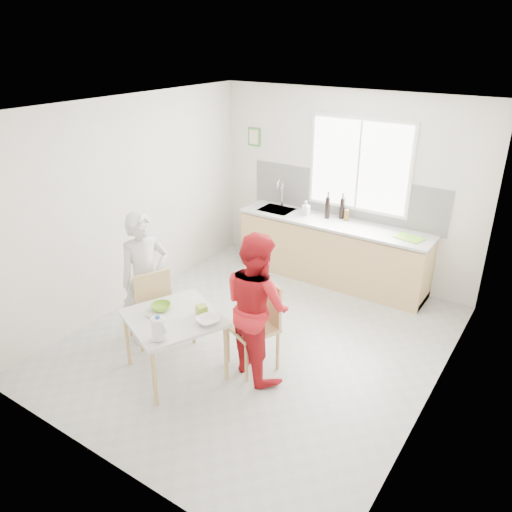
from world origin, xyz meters
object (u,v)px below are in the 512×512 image
Objects in this scene: chair_left at (150,302)px; bowl_green at (161,307)px; chair_far at (258,321)px; bowl_white at (208,320)px; milk_jug at (159,328)px; wine_bottle_b at (342,208)px; person_red at (257,306)px; wine_bottle_a at (327,208)px; person_white at (145,279)px; dining_table at (174,322)px.

bowl_green is (0.41, -0.24, 0.19)m from chair_left.
bowl_white is (-0.28, -0.50, 0.17)m from chair_far.
wine_bottle_b is at bearing 109.83° from milk_jug.
wine_bottle_b reaches higher than bowl_white.
person_red is 5.02× the size of wine_bottle_a.
wine_bottle_b is (1.15, 2.79, 0.27)m from person_white.
bowl_white is at bearing 15.67° from dining_table.
person_red is at bearing 35.61° from dining_table.
chair_far reaches higher than dining_table.
bowl_green reaches higher than dining_table.
bowl_green reaches higher than bowl_white.
wine_bottle_b reaches higher than milk_jug.
wine_bottle_a reaches higher than dining_table.
wine_bottle_a is 1.07× the size of wine_bottle_b.
dining_table is at bearing -98.13° from wine_bottle_b.
chair_left is 0.60× the size of person_red.
wine_bottle_a is at bearing 112.71° from milk_jug.
person_red is at bearing -79.96° from wine_bottle_a.
chair_far reaches higher than chair_left.
milk_jug is 3.40m from wine_bottle_a.
chair_left reaches higher than dining_table.
chair_far is at bearing 88.62° from milk_jug.
chair_far is (1.27, 0.33, 0.02)m from chair_left.
chair_far is 4.75× the size of bowl_green.
person_white is 5.31× the size of wine_bottle_b.
person_red reaches higher than chair_left.
bowl_green is 0.58m from bowl_white.
wine_bottle_b is at bearing 119.00° from chair_far.
chair_far is at bearing 128.79° from chair_left.
person_white is at bearing -112.31° from wine_bottle_b.
chair_far is 1.14m from milk_jug.
chair_far is at bearing -80.69° from wine_bottle_a.
bowl_green is at bearing 156.41° from milk_jug.
person_red is at bearing 83.65° from milk_jug.
milk_jug is at bearing -64.87° from dining_table.
chair_left is 3.22× the size of wine_bottle_b.
milk_jug is 0.81× the size of wine_bottle_b.
milk_jug is at bearing 83.65° from person_red.
person_red reaches higher than chair_far.
dining_table is 0.23m from bowl_green.
wine_bottle_a reaches higher than bowl_white.
milk_jug is at bearing -94.30° from wine_bottle_b.
person_red reaches higher than wine_bottle_a.
chair_far is at bearing -40.36° from person_red.
milk_jug is (0.88, -0.70, 0.02)m from person_white.
wine_bottle_b reaches higher than bowl_green.
person_white reaches higher than dining_table.
chair_far is at bearing 42.89° from dining_table.
milk_jug reaches higher than bowl_white.
bowl_green is 0.70× the size of wine_bottle_b.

